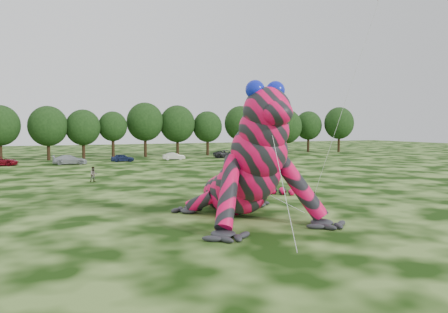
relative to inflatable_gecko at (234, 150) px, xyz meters
name	(u,v)px	position (x,y,z in m)	size (l,w,h in m)	color
ground	(241,219)	(-0.27, -1.72, -4.32)	(240.00, 240.00, 0.00)	#16330A
inflatable_gecko	(234,150)	(0.00, 0.00, 0.00)	(14.56, 17.29, 8.64)	#F50A4E
flying_kite	(376,8)	(12.78, 0.85, 10.98)	(3.60, 5.05, 17.55)	red
tree_6	(0,133)	(-17.83, 54.96, 0.42)	(6.52, 5.86, 9.49)	black
tree_7	(48,133)	(-10.36, 55.08, 0.42)	(6.68, 6.01, 9.48)	black
tree_8	(83,134)	(-4.49, 55.26, 0.15)	(6.14, 5.53, 8.94)	black
tree_9	(113,135)	(0.79, 55.62, 0.02)	(5.27, 4.74, 8.68)	black
tree_10	(145,130)	(7.12, 56.86, 0.93)	(7.09, 6.38, 10.50)	black
tree_11	(177,131)	(13.51, 56.47, 0.71)	(7.01, 6.31, 10.07)	black
tree_12	(208,133)	(19.74, 56.02, 0.16)	(5.99, 5.39, 8.97)	black
tree_13	(241,130)	(26.86, 55.41, 0.74)	(6.83, 6.15, 10.13)	black
tree_14	(264,132)	(33.19, 57.00, 0.38)	(6.82, 6.14, 9.40)	black
tree_15	(286,131)	(38.20, 56.05, 0.49)	(7.17, 6.45, 9.63)	black
tree_16	(308,132)	(45.17, 57.65, 0.36)	(6.26, 5.63, 9.37)	black
tree_17	(339,130)	(51.67, 54.94, 0.83)	(6.98, 6.28, 10.30)	black
car_2	(0,161)	(-17.31, 46.25, -3.62)	(2.32, 5.04, 1.40)	maroon
car_3	(70,160)	(-7.56, 44.62, -3.58)	(2.08, 5.13, 1.49)	#A8AEB2
car_4	(122,158)	(0.86, 46.63, -3.67)	(1.53, 3.81, 1.30)	#1A264F
car_5	(174,156)	(9.92, 47.18, -3.68)	(1.36, 3.89, 1.28)	silver
car_6	(227,154)	(20.65, 48.19, -3.60)	(2.39, 5.19, 1.44)	#27282A
car_7	(268,153)	(29.30, 47.97, -3.69)	(1.77, 4.35, 1.26)	white
spectator_5	(230,175)	(5.81, 13.63, -3.38)	(1.74, 0.55, 1.88)	gray
spectator_2	(241,161)	(14.84, 29.90, -3.38)	(1.21, 0.70, 1.88)	gray
spectator_1	(94,174)	(-6.76, 21.14, -3.50)	(0.80, 0.62, 1.64)	gray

